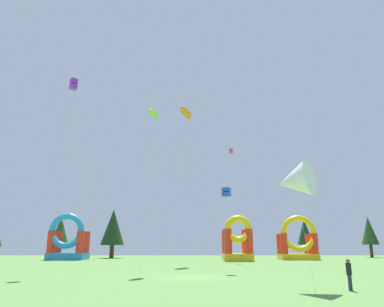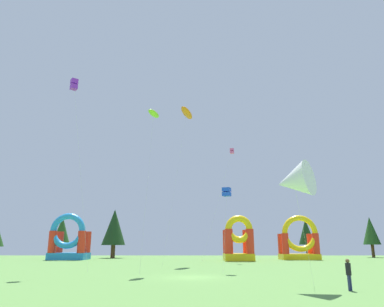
{
  "view_description": "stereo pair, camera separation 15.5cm",
  "coord_description": "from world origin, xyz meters",
  "views": [
    {
      "loc": [
        0.05,
        -30.21,
        2.55
      ],
      "look_at": [
        0.0,
        8.69,
        12.53
      ],
      "focal_mm": 33.3,
      "sensor_mm": 36.0,
      "label": 1
    },
    {
      "loc": [
        0.2,
        -30.21,
        2.55
      ],
      "look_at": [
        0.0,
        8.69,
        12.53
      ],
      "focal_mm": 33.3,
      "sensor_mm": 36.0,
      "label": 2
    }
  ],
  "objects": [
    {
      "name": "ground_plane",
      "position": [
        0.0,
        0.0,
        0.0
      ],
      "size": [
        120.0,
        120.0,
        0.0
      ],
      "primitive_type": "plane",
      "color": "#5B8C42"
    },
    {
      "name": "kite_orange_parafoil",
      "position": [
        -0.84,
        19.42,
        21.51
      ],
      "size": [
        3.77,
        10.02,
        22.35
      ],
      "color": "orange",
      "rests_on": "ground_plane"
    },
    {
      "name": "tree_row_3",
      "position": [
        23.11,
        44.15,
        5.04
      ],
      "size": [
        3.2,
        3.2,
        7.65
      ],
      "color": "#4C331E",
      "rests_on": "ground_plane"
    },
    {
      "name": "person_left_edge",
      "position": [
        9.08,
        -8.71,
        1.04
      ],
      "size": [
        0.42,
        0.42,
        1.76
      ],
      "rotation": [
        0.0,
        0.0,
        3.75
      ],
      "color": "navy",
      "rests_on": "ground_plane"
    },
    {
      "name": "tree_row_1",
      "position": [
        -27.51,
        45.83,
        5.28
      ],
      "size": [
        3.8,
        3.8,
        8.33
      ],
      "color": "#4C331E",
      "rests_on": "ground_plane"
    },
    {
      "name": "tree_row_4",
      "position": [
        37.15,
        45.95,
        5.33
      ],
      "size": [
        3.43,
        3.43,
        8.21
      ],
      "color": "#4C331E",
      "rests_on": "ground_plane"
    },
    {
      "name": "inflatable_red_slide",
      "position": [
        18.75,
        34.39,
        2.78
      ],
      "size": [
        6.5,
        4.21,
        7.6
      ],
      "color": "yellow",
      "rests_on": "ground_plane"
    },
    {
      "name": "inflatable_yellow_castle",
      "position": [
        7.49,
        29.85,
        2.7
      ],
      "size": [
        4.7,
        5.0,
        7.21
      ],
      "color": "yellow",
      "rests_on": "ground_plane"
    },
    {
      "name": "kite_lime_parafoil",
      "position": [
        -3.99,
        4.74,
        15.82
      ],
      "size": [
        1.41,
        3.76,
        16.15
      ],
      "color": "#8CD826",
      "rests_on": "ground_plane"
    },
    {
      "name": "tree_row_2",
      "position": [
        -15.75,
        42.23,
        5.92
      ],
      "size": [
        4.68,
        4.68,
        9.48
      ],
      "color": "#4C331E",
      "rests_on": "ground_plane"
    },
    {
      "name": "kite_purple_box",
      "position": [
        -12.23,
        3.72,
        18.63
      ],
      "size": [
        2.73,
        2.24,
        19.25
      ],
      "color": "purple",
      "rests_on": "ground_plane"
    },
    {
      "name": "kite_pink_box",
      "position": [
        6.4,
        25.88,
        17.27
      ],
      "size": [
        5.37,
        1.96,
        17.77
      ],
      "color": "#EA599E",
      "rests_on": "ground_plane"
    },
    {
      "name": "kite_blue_box",
      "position": [
        3.45,
        4.84,
        7.6
      ],
      "size": [
        1.09,
        1.7,
        8.03
      ],
      "color": "blue",
      "rests_on": "ground_plane"
    },
    {
      "name": "kite_white_delta",
      "position": [
        6.52,
        -7.92,
        6.45
      ],
      "size": [
        3.24,
        3.44,
        7.72
      ],
      "color": "white",
      "rests_on": "ground_plane"
    },
    {
      "name": "inflatable_orange_dome",
      "position": [
        -21.71,
        33.86,
        2.9
      ],
      "size": [
        6.35,
        4.73,
        7.92
      ],
      "color": "#268CD8",
      "rests_on": "ground_plane"
    }
  ]
}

